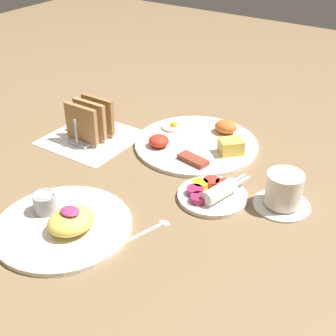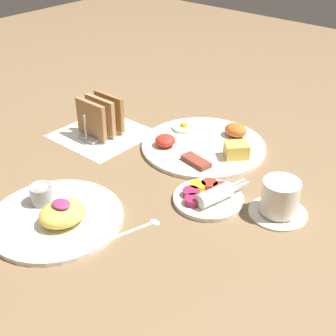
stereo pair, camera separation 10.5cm
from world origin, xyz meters
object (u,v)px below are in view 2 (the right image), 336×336
object	(u,v)px
plate_condiments	(209,196)
toast_rack	(101,117)
plate_breakfast	(205,144)
coffee_cup	(280,199)
plate_foreground	(57,215)

from	to	relation	value
plate_condiments	toast_rack	world-z (taller)	toast_rack
plate_condiments	toast_rack	distance (m)	0.40
plate_breakfast	coffee_cup	distance (m)	0.31
plate_foreground	toast_rack	bearing A→B (deg)	123.67
plate_breakfast	toast_rack	xyz separation A→B (m)	(-0.25, -0.12, 0.04)
plate_foreground	toast_rack	distance (m)	0.38
plate_breakfast	toast_rack	size ratio (longest dim) A/B	2.72
plate_breakfast	coffee_cup	world-z (taller)	coffee_cup
plate_breakfast	plate_condiments	bearing A→B (deg)	-51.48
toast_rack	coffee_cup	xyz separation A→B (m)	(0.53, -0.00, -0.02)
plate_condiments	toast_rack	bearing A→B (deg)	171.40
toast_rack	coffee_cup	world-z (taller)	toast_rack
plate_breakfast	coffee_cup	xyz separation A→B (m)	(0.28, -0.13, 0.03)
plate_foreground	plate_condiments	bearing A→B (deg)	52.88
plate_breakfast	plate_condiments	distance (m)	0.23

